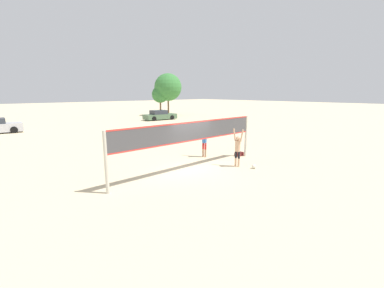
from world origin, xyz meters
TOP-DOWN VIEW (x-y plane):
  - ground_plane at (0.00, 0.00)m, footprint 200.00×200.00m
  - volleyball_net at (0.00, 0.00)m, footprint 9.09×0.14m
  - player_spiker at (2.27, -1.09)m, footprint 0.28×0.69m
  - player_blocker at (2.45, 1.57)m, footprint 0.28×0.71m
  - volleyball at (2.62, -1.92)m, footprint 0.22×0.22m
  - gear_bag at (4.26, 0.30)m, footprint 0.55×0.32m
  - parked_car_near at (13.05, 21.28)m, footprint 4.89×2.18m
  - tree_left_cluster at (18.40, 26.30)m, footprint 4.61×4.61m
  - tree_right_cluster at (17.17, 26.87)m, footprint 2.80×2.80m

SIDE VIEW (x-z plane):
  - ground_plane at x=0.00m, z-range 0.00..0.00m
  - gear_bag at x=4.26m, z-range 0.00..0.21m
  - volleyball at x=2.62m, z-range 0.00..0.22m
  - parked_car_near at x=13.05m, z-range -0.07..1.32m
  - player_spiker at x=2.27m, z-range 0.05..2.08m
  - player_blocker at x=2.45m, z-range 0.06..2.23m
  - volleyball_net at x=0.00m, z-range 0.52..3.02m
  - tree_right_cluster at x=17.17m, z-range 1.06..6.02m
  - tree_left_cluster at x=18.40m, z-range 1.22..8.27m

